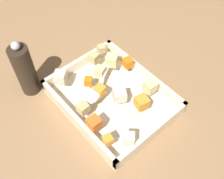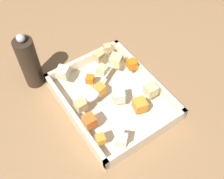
% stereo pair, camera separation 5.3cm
% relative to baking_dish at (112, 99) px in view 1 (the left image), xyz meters
% --- Properties ---
extents(ground_plane, '(4.00, 4.00, 0.00)m').
position_rel_baking_dish_xyz_m(ground_plane, '(-0.02, -0.01, -0.01)').
color(ground_plane, '#936D47').
extents(baking_dish, '(0.33, 0.26, 0.05)m').
position_rel_baking_dish_xyz_m(baking_dish, '(0.00, 0.00, 0.00)').
color(baking_dish, beige).
rests_on(baking_dish, ground_plane).
extents(carrot_chunk_center, '(0.03, 0.03, 0.03)m').
position_rel_baking_dish_xyz_m(carrot_chunk_center, '(0.04, -0.10, 0.05)').
color(carrot_chunk_center, orange).
rests_on(carrot_chunk_center, baking_dish).
extents(carrot_chunk_far_right, '(0.03, 0.03, 0.02)m').
position_rel_baking_dish_xyz_m(carrot_chunk_far_right, '(0.07, 0.03, 0.05)').
color(carrot_chunk_far_right, orange).
rests_on(carrot_chunk_far_right, baking_dish).
extents(carrot_chunk_corner_se, '(0.03, 0.03, 0.03)m').
position_rel_baking_dish_xyz_m(carrot_chunk_corner_se, '(-0.05, 0.11, 0.05)').
color(carrot_chunk_corner_se, orange).
rests_on(carrot_chunk_corner_se, baking_dish).
extents(carrot_chunk_corner_sw, '(0.03, 0.03, 0.02)m').
position_rel_baking_dish_xyz_m(carrot_chunk_corner_sw, '(-0.11, 0.11, 0.05)').
color(carrot_chunk_corner_sw, orange).
rests_on(carrot_chunk_corner_sw, baking_dish).
extents(carrot_chunk_mid_right, '(0.04, 0.04, 0.03)m').
position_rel_baking_dish_xyz_m(carrot_chunk_mid_right, '(-0.09, -0.03, 0.05)').
color(carrot_chunk_mid_right, orange).
rests_on(carrot_chunk_mid_right, baking_dish).
extents(carrot_chunk_mid_left, '(0.03, 0.03, 0.03)m').
position_rel_baking_dish_xyz_m(carrot_chunk_mid_left, '(0.02, 0.03, 0.05)').
color(carrot_chunk_mid_left, orange).
rests_on(carrot_chunk_mid_left, baking_dish).
extents(potato_chunk_front_center, '(0.03, 0.03, 0.03)m').
position_rel_baking_dish_xyz_m(potato_chunk_front_center, '(0.00, 0.10, 0.05)').
color(potato_chunk_front_center, tan).
rests_on(potato_chunk_front_center, baking_dish).
extents(potato_chunk_near_right, '(0.04, 0.04, 0.03)m').
position_rel_baking_dish_xyz_m(potato_chunk_near_right, '(0.07, -0.02, 0.05)').
color(potato_chunk_near_right, '#E0CC89').
rests_on(potato_chunk_near_right, baking_dish).
extents(potato_chunk_rim_edge, '(0.03, 0.03, 0.03)m').
position_rel_baking_dish_xyz_m(potato_chunk_rim_edge, '(-0.06, -0.08, 0.05)').
color(potato_chunk_rim_edge, '#E0CC89').
rests_on(potato_chunk_rim_edge, baking_dish).
extents(potato_chunk_back_center, '(0.05, 0.05, 0.03)m').
position_rel_baking_dish_xyz_m(potato_chunk_back_center, '(0.08, -0.07, 0.05)').
color(potato_chunk_back_center, '#E0CC89').
rests_on(potato_chunk_back_center, baking_dish).
extents(potato_chunk_near_left, '(0.04, 0.04, 0.03)m').
position_rel_baking_dish_xyz_m(potato_chunk_near_left, '(0.13, 0.08, 0.05)').
color(potato_chunk_near_left, beige).
rests_on(potato_chunk_near_left, baking_dish).
extents(potato_chunk_under_handle, '(0.04, 0.04, 0.03)m').
position_rel_baking_dish_xyz_m(potato_chunk_under_handle, '(-0.14, 0.07, 0.05)').
color(potato_chunk_under_handle, beige).
rests_on(potato_chunk_under_handle, baking_dish).
extents(potato_chunk_near_spoon, '(0.03, 0.03, 0.03)m').
position_rel_baking_dish_xyz_m(potato_chunk_near_spoon, '(0.13, -0.04, 0.05)').
color(potato_chunk_near_spoon, tan).
rests_on(potato_chunk_near_spoon, baking_dish).
extents(potato_chunk_heap_side, '(0.03, 0.03, 0.02)m').
position_rel_baking_dish_xyz_m(potato_chunk_heap_side, '(0.14, -0.08, 0.05)').
color(potato_chunk_heap_side, tan).
rests_on(potato_chunk_heap_side, baking_dish).
extents(parsnip_chunk_corner_ne, '(0.05, 0.05, 0.03)m').
position_rel_baking_dish_xyz_m(parsnip_chunk_corner_ne, '(-0.03, -0.00, 0.05)').
color(parsnip_chunk_corner_ne, silver).
rests_on(parsnip_chunk_corner_ne, baking_dish).
extents(serving_spoon, '(0.13, 0.19, 0.02)m').
position_rel_baking_dish_xyz_m(serving_spoon, '(0.03, 0.04, 0.04)').
color(serving_spoon, silver).
rests_on(serving_spoon, baking_dish).
extents(pepper_mill, '(0.06, 0.06, 0.19)m').
position_rel_baking_dish_xyz_m(pepper_mill, '(0.20, 0.15, 0.07)').
color(pepper_mill, '#2D2319').
rests_on(pepper_mill, ground_plane).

